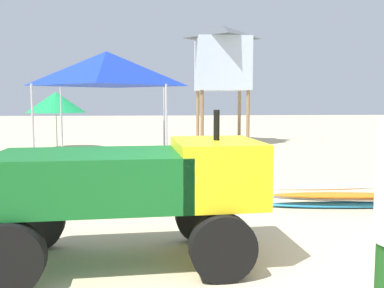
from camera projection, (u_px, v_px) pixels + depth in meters
The scene contains 5 objects.
utility_cart at pixel (135, 184), 4.24m from camera, with size 2.62×1.43×1.50m.
surfboard_pile at pixel (341, 196), 6.55m from camera, with size 2.45×0.71×0.32m.
popup_canopy at pixel (107, 69), 10.94m from camera, with size 2.95×2.95×2.80m.
lifeguard_tower at pixel (222, 58), 15.31m from camera, with size 1.98×1.98×4.16m.
beach_umbrella_mid at pixel (56, 102), 13.88m from camera, with size 1.86×1.86×1.84m.
Camera 1 is at (-0.86, -3.43, 1.60)m, focal length 40.99 mm.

